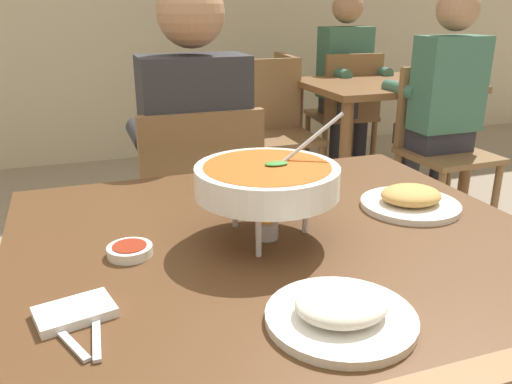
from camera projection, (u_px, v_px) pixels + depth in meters
The scene contains 17 objects.
dining_table_main at pixel (278, 281), 1.18m from camera, with size 1.13×0.99×0.76m.
chair_diner_main at pixel (198, 213), 1.92m from camera, with size 0.44×0.44×0.90m.
diner_main at pixel (194, 148), 1.87m from camera, with size 0.40×0.45×1.31m.
curry_bowl at pixel (267, 180), 1.09m from camera, with size 0.33×0.30×0.26m.
rice_plate at pixel (341, 311), 0.83m from camera, with size 0.24×0.24×0.06m.
appetizer_plate at pixel (410, 200), 1.29m from camera, with size 0.24×0.24×0.06m.
sauce_dish at pixel (130, 250), 1.05m from camera, with size 0.09×0.09×0.02m.
napkin_folded at pixel (75, 312), 0.85m from camera, with size 0.12×0.08×0.02m, color white.
fork_utensil at pixel (62, 334), 0.80m from camera, with size 0.01×0.17×0.01m, color silver.
spoon_utensil at pixel (96, 328), 0.81m from camera, with size 0.01×0.17×0.01m, color silver.
dining_table_far at pixel (382, 103), 3.40m from camera, with size 1.00×0.80×0.76m.
chair_bg_left at pixel (346, 108), 3.84m from camera, with size 0.48×0.48×0.90m.
chair_bg_middle at pixel (439, 138), 2.97m from camera, with size 0.45×0.45×0.90m.
chair_bg_right at pixel (270, 112), 3.70m from camera, with size 0.48×0.48×0.90m.
chair_bg_corner at pixel (275, 123), 3.34m from camera, with size 0.44×0.44×0.90m.
patron_bg_left at pixel (347, 73), 3.84m from camera, with size 0.40×0.45×1.31m.
patron_bg_middle at pixel (442, 97), 2.89m from camera, with size 0.40×0.45×1.31m.
Camera 1 is at (-0.39, -0.97, 1.23)m, focal length 37.06 mm.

